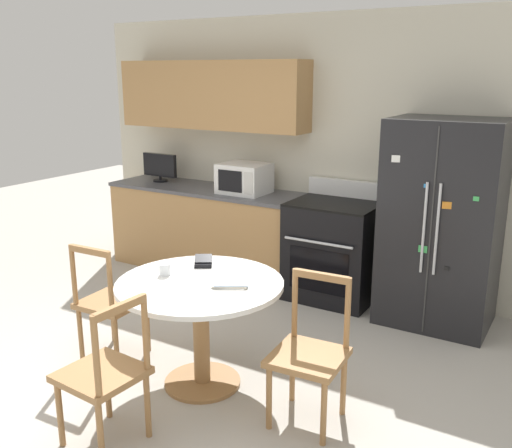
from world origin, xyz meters
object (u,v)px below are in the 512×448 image
Objects in this scene: countertop_tv at (160,166)px; candle_glass at (165,270)px; dining_chair_near at (105,375)px; refrigerator at (442,224)px; microwave at (244,178)px; oven_range at (334,250)px; dining_chair_right at (310,354)px; wallet at (203,262)px; dining_chair_left at (110,303)px.

candle_glass is at bearing -49.26° from countertop_tv.
refrigerator is at bearing -19.68° from dining_chair_near.
dining_chair_near is at bearing -75.49° from candle_glass.
candle_glass is at bearing -73.45° from microwave.
refrigerator reaches higher than oven_range.
dining_chair_right reaches higher than wallet.
refrigerator is 4.04× the size of countertop_tv.
dining_chair_right is (0.67, -1.89, -0.03)m from oven_range.
dining_chair_right is 1.60m from dining_chair_left.
candle_glass reaches higher than wallet.
countertop_tv is 3.43m from dining_chair_right.
wallet is (0.63, 0.31, 0.34)m from dining_chair_left.
microwave is 1.09× the size of countertop_tv.
refrigerator is at bearing -102.74° from dining_chair_right.
microwave is at bearing 179.47° from oven_range.
oven_range is 1.20× the size of dining_chair_right.
countertop_tv is at bearing 130.74° from candle_glass.
microwave is at bearing -52.69° from dining_chair_right.
candle_glass is (0.52, 0.02, 0.34)m from dining_chair_left.
refrigerator is at bearing -1.47° from countertop_tv.
oven_range is 2.00m from dining_chair_right.
oven_range is (-0.96, 0.03, -0.39)m from refrigerator.
refrigerator reaches higher than wallet.
refrigerator is 1.59× the size of oven_range.
refrigerator reaches higher than countertop_tv.
wallet is at bearing 68.44° from candle_glass.
dining_chair_right and dining_chair_near have the same top height.
oven_range is 1.20× the size of dining_chair_near.
dining_chair_right is at bearing -15.14° from wallet.
microwave reaches higher than dining_chair_right.
candle_glass is 0.46× the size of wallet.
microwave is 2.71× the size of wallet.
dining_chair_near is at bearing -113.76° from refrigerator.
dining_chair_right is at bearing -43.37° from dining_chair_near.
countertop_tv reaches higher than candle_glass.
oven_range is at bearing -74.27° from dining_chair_right.
microwave is at bearing 20.04° from dining_chair_near.
candle_glass is at bearing -126.18° from refrigerator.
dining_chair_right is (1.65, -1.89, -0.61)m from microwave.
countertop_tv reaches higher than dining_chair_right.
wallet is at bearing -128.36° from refrigerator.
dining_chair_right and dining_chair_left have the same top height.
oven_range is 2.32× the size of microwave.
dining_chair_left is 0.78m from wallet.
oven_range reaches higher than candle_glass.
microwave is at bearing 112.69° from wallet.
countertop_tv is 0.47× the size of dining_chair_near.
countertop_tv is 5.40× the size of candle_glass.
dining_chair_left is at bearing -115.83° from oven_range.
candle_glass is at bearing -102.22° from oven_range.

